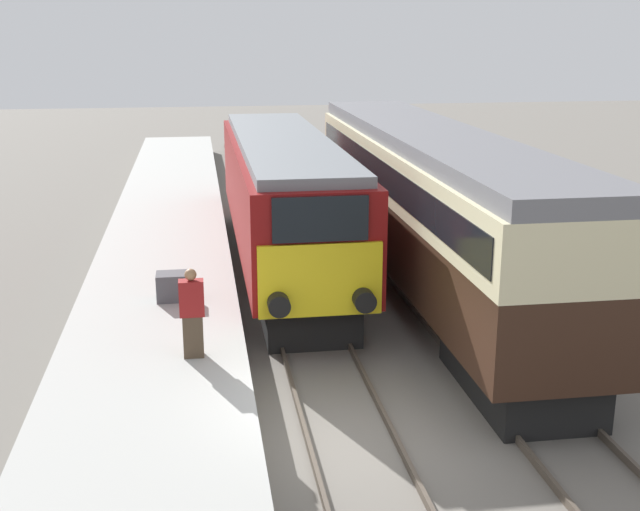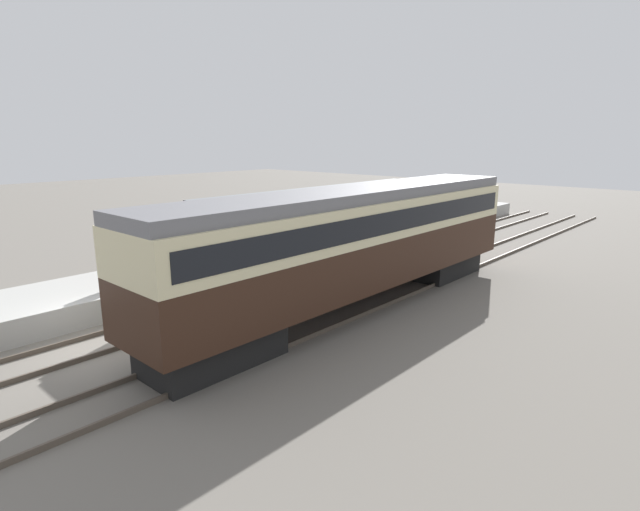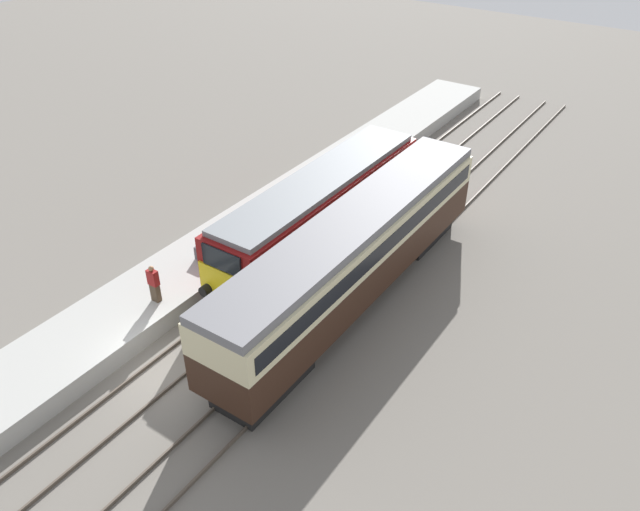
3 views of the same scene
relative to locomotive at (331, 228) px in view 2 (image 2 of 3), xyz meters
The scene contains 8 objects.
ground_plane 10.05m from the locomotive, 90.00° to the right, with size 120.00×120.00×0.00m, color slate.
platform_left 4.12m from the locomotive, 150.94° to the right, with size 3.50×50.00×0.83m.
rails_near_track 5.23m from the locomotive, 90.00° to the right, with size 1.51×60.00×0.14m.
rails_far_track 6.24m from the locomotive, 54.88° to the right, with size 1.50×60.00×0.14m.
locomotive is the anchor object (origin of this frame).
passenger_carriage 4.28m from the locomotive, 37.09° to the right, with size 2.75×16.34×4.16m.
person_on_platform 8.28m from the locomotive, 107.65° to the right, with size 0.44×0.26×1.65m.
luggage_crate 5.56m from the locomotive, 122.49° to the right, with size 0.70×0.56×0.60m.
Camera 2 is at (13.59, -5.78, 5.75)m, focal length 28.00 mm.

